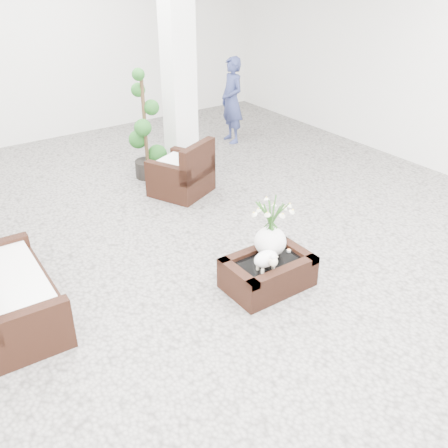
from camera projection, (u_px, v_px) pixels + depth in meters
ground at (219, 269)px, 5.81m from camera, size 11.00×11.00×0.00m
column at (178, 58)px, 7.59m from camera, size 0.40×0.40×3.50m
coffee_table at (268, 274)px, 5.44m from camera, size 0.90×0.60×0.31m
sheep_figurine at (266, 260)px, 5.19m from camera, size 0.28×0.23×0.21m
planter_narcissus at (271, 221)px, 5.30m from camera, size 0.44×0.44×0.80m
tealight at (289, 250)px, 5.53m from camera, size 0.04×0.04×0.03m
armchair at (181, 167)px, 7.40m from camera, size 0.99×0.97×0.80m
loveseat at (11, 285)px, 4.86m from camera, size 0.74×1.48×0.78m
topiary at (145, 126)px, 7.72m from camera, size 0.44×0.44×1.66m
shopper at (232, 100)px, 9.21m from camera, size 0.43×0.60×1.53m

